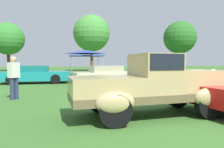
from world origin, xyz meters
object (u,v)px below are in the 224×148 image
at_px(spectator_far_side, 14,76).
at_px(show_car_teal, 35,75).
at_px(canopy_tent_left_field, 86,53).
at_px(feature_pickup_truck, 151,84).
at_px(show_car_cream, 108,75).

bearing_deg(spectator_far_side, show_car_teal, 90.95).
bearing_deg(canopy_tent_left_field, spectator_far_side, -106.86).
height_order(feature_pickup_truck, show_car_cream, feature_pickup_truck).
xyz_separation_m(spectator_far_side, canopy_tent_left_field, (4.05, 13.38, 1.51)).
xyz_separation_m(show_car_teal, spectator_far_side, (0.11, -6.34, 0.31)).
height_order(feature_pickup_truck, show_car_teal, feature_pickup_truck).
height_order(show_car_teal, show_car_cream, same).
bearing_deg(canopy_tent_left_field, show_car_teal, -120.58).
xyz_separation_m(show_car_teal, show_car_cream, (4.82, -1.58, -0.00)).
distance_m(show_car_teal, show_car_cream, 5.07).
relative_size(show_car_teal, spectator_far_side, 2.73).
bearing_deg(show_car_cream, spectator_far_side, -134.71).
bearing_deg(show_car_teal, canopy_tent_left_field, 59.42).
distance_m(show_car_cream, spectator_far_side, 6.71).
distance_m(show_car_cream, canopy_tent_left_field, 8.83).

